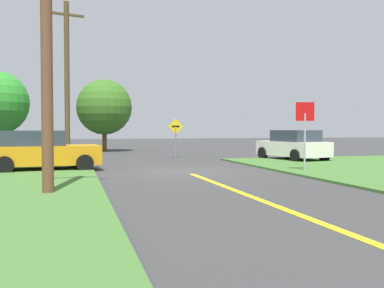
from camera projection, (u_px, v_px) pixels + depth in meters
name	position (u px, v px, depth m)	size (l,w,h in m)	color
ground_plane	(185.00, 172.00, 17.56)	(120.00, 120.00, 0.00)	#373737
lane_stripe_center	(273.00, 205.00, 9.83)	(0.20, 14.00, 0.01)	yellow
stop_sign	(305.00, 123.00, 17.17)	(0.71, 0.18, 2.72)	#9EA0A8
parked_car_near_building	(42.00, 151.00, 17.82)	(4.46, 2.48, 1.62)	orange
car_on_crossroad	(293.00, 145.00, 23.77)	(2.68, 4.44, 1.62)	white
utility_pole_near	(46.00, 38.00, 11.15)	(1.80, 0.29, 7.70)	brown
utility_pole_mid	(67.00, 79.00, 22.79)	(1.77, 0.57, 8.17)	#4D3D24
direction_sign	(176.00, 134.00, 25.47)	(0.90, 0.16, 2.28)	slate
pine_tree_center	(104.00, 107.00, 33.33)	(4.12, 4.12, 5.38)	brown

